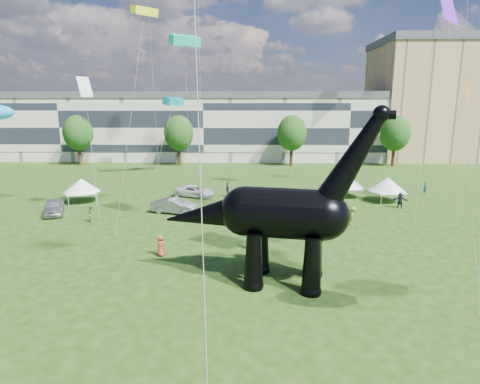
{
  "coord_description": "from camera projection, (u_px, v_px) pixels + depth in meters",
  "views": [
    {
      "loc": [
        0.47,
        -18.18,
        10.73
      ],
      "look_at": [
        -0.12,
        8.0,
        5.0
      ],
      "focal_mm": 30.0,
      "sensor_mm": 36.0,
      "label": 1
    }
  ],
  "objects": [
    {
      "name": "ground",
      "position": [
        239.0,
        324.0,
        20.06
      ],
      "size": [
        220.0,
        220.0,
        0.0
      ],
      "primitive_type": "plane",
      "color": "#16330C",
      "rests_on": "ground"
    },
    {
      "name": "terrace_row",
      "position": [
        207.0,
        129.0,
        79.5
      ],
      "size": [
        78.0,
        11.0,
        12.0
      ],
      "primitive_type": "cube",
      "color": "beige",
      "rests_on": "ground"
    },
    {
      "name": "apartment_block",
      "position": [
        446.0,
        103.0,
        80.3
      ],
      "size": [
        28.0,
        18.0,
        22.0
      ],
      "primitive_type": "cube",
      "color": "tan",
      "rests_on": "ground"
    },
    {
      "name": "tree_far_left",
      "position": [
        78.0,
        130.0,
        71.14
      ],
      "size": [
        5.2,
        5.2,
        9.44
      ],
      "color": "#382314",
      "rests_on": "ground"
    },
    {
      "name": "tree_mid_left",
      "position": [
        179.0,
        130.0,
        70.74
      ],
      "size": [
        5.2,
        5.2,
        9.44
      ],
      "color": "#382314",
      "rests_on": "ground"
    },
    {
      "name": "tree_mid_right",
      "position": [
        292.0,
        130.0,
        70.3
      ],
      "size": [
        5.2,
        5.2,
        9.44
      ],
      "color": "#382314",
      "rests_on": "ground"
    },
    {
      "name": "tree_far_right",
      "position": [
        395.0,
        130.0,
        69.9
      ],
      "size": [
        5.2,
        5.2,
        9.44
      ],
      "color": "#382314",
      "rests_on": "ground"
    },
    {
      "name": "dinosaur_sculpture",
      "position": [
        276.0,
        216.0,
        23.99
      ],
      "size": [
        13.66,
        4.92,
        11.13
      ],
      "rotation": [
        0.0,
        0.0,
        -0.2
      ],
      "color": "black",
      "rests_on": "ground"
    },
    {
      "name": "car_silver",
      "position": [
        54.0,
        207.0,
        39.9
      ],
      "size": [
        3.37,
        4.86,
        1.54
      ],
      "primitive_type": "imported",
      "rotation": [
        0.0,
        0.0,
        0.38
      ],
      "color": "#B2B2B6",
      "rests_on": "ground"
    },
    {
      "name": "car_grey",
      "position": [
        175.0,
        206.0,
        40.24
      ],
      "size": [
        4.89,
        2.8,
        1.52
      ],
      "primitive_type": "imported",
      "rotation": [
        0.0,
        0.0,
        1.3
      ],
      "color": "slate",
      "rests_on": "ground"
    },
    {
      "name": "car_white",
      "position": [
        195.0,
        191.0,
        47.51
      ],
      "size": [
        5.29,
        3.73,
        1.34
      ],
      "primitive_type": "imported",
      "rotation": [
        0.0,
        0.0,
        1.22
      ],
      "color": "silver",
      "rests_on": "ground"
    },
    {
      "name": "car_dark",
      "position": [
        300.0,
        208.0,
        39.72
      ],
      "size": [
        3.29,
        5.21,
        1.41
      ],
      "primitive_type": "imported",
      "rotation": [
        0.0,
        0.0,
        -0.29
      ],
      "color": "#595960",
      "rests_on": "ground"
    },
    {
      "name": "gazebo_near",
      "position": [
        347.0,
        181.0,
        47.15
      ],
      "size": [
        3.95,
        3.95,
        2.72
      ],
      "rotation": [
        0.0,
        0.0,
        -0.01
      ],
      "color": "white",
      "rests_on": "ground"
    },
    {
      "name": "gazebo_far",
      "position": [
        387.0,
        185.0,
        44.9
      ],
      "size": [
        4.66,
        4.66,
        2.77
      ],
      "rotation": [
        0.0,
        0.0,
        0.19
      ],
      "color": "white",
      "rests_on": "ground"
    },
    {
      "name": "gazebo_left",
      "position": [
        82.0,
        186.0,
        44.62
      ],
      "size": [
        5.01,
        5.01,
        2.69
      ],
      "rotation": [
        0.0,
        0.0,
        0.37
      ],
      "color": "white",
      "rests_on": "ground"
    },
    {
      "name": "visitors",
      "position": [
        217.0,
        218.0,
        35.49
      ],
      "size": [
        48.99,
        39.05,
        1.89
      ],
      "color": "#592D67",
      "rests_on": "ground"
    },
    {
      "name": "kites",
      "position": [
        181.0,
        6.0,
        29.83
      ],
      "size": [
        61.5,
        52.94,
        27.77
      ],
      "color": "#FC3110",
      "rests_on": "ground"
    }
  ]
}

